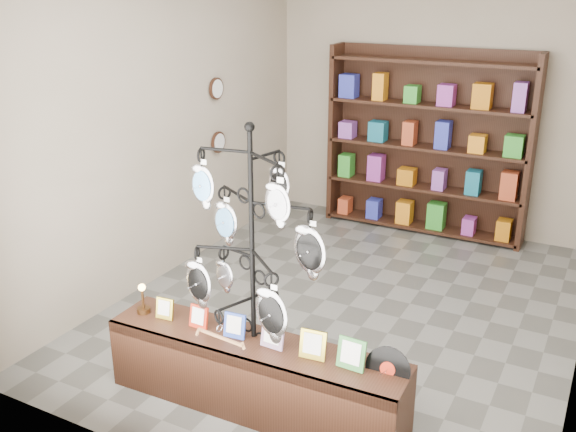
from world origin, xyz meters
name	(u,v)px	position (x,y,z in m)	size (l,w,h in m)	color
ground	(349,306)	(0.00, 0.00, 0.00)	(5.00, 5.00, 0.00)	slate
room_envelope	(356,112)	(0.00, 0.00, 1.85)	(5.00, 5.00, 5.00)	#B0A08E
display_tree	(252,251)	(-0.04, -1.68, 1.20)	(1.07, 1.02, 2.08)	black
front_shelf	(254,375)	(0.00, -1.75, 0.27)	(2.22, 0.51, 0.78)	black
back_shelving	(427,148)	(0.00, 2.30, 1.03)	(2.42, 0.36, 2.20)	black
wall_clocks	(217,116)	(-1.97, 0.80, 1.50)	(0.03, 0.24, 0.84)	black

